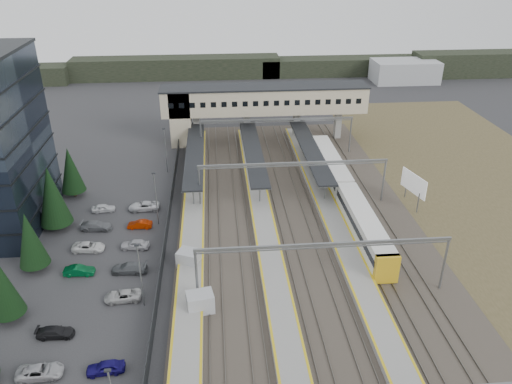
{
  "coord_description": "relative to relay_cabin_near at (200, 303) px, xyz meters",
  "views": [
    {
      "loc": [
        0.67,
        -52.77,
        36.54
      ],
      "look_at": [
        6.16,
        11.03,
        4.0
      ],
      "focal_mm": 35.0,
      "sensor_mm": 36.0,
      "label": 1
    }
  ],
  "objects": [
    {
      "name": "relay_cabin_near",
      "position": [
        0.0,
        0.0,
        0.0
      ],
      "size": [
        3.23,
        2.62,
        2.41
      ],
      "color": "#A5A7AB",
      "rests_on": "ground"
    },
    {
      "name": "rail_corridor",
      "position": [
        11.05,
        14.53,
        -0.92
      ],
      "size": [
        34.0,
        90.0,
        0.92
      ],
      "color": "#37302A",
      "rests_on": "ground"
    },
    {
      "name": "car_park",
      "position": [
        -11.55,
        3.17,
        -0.59
      ],
      "size": [
        10.6,
        44.6,
        1.3
      ],
      "color": "#A0A1A5",
      "rests_on": "ground"
    },
    {
      "name": "billboard",
      "position": [
        31.91,
        22.08,
        2.26
      ],
      "size": [
        1.63,
        5.89,
        5.14
      ],
      "color": "gray",
      "rests_on": "ground"
    },
    {
      "name": "conifer_row",
      "position": [
        -20.29,
        5.67,
        3.63
      ],
      "size": [
        4.42,
        49.82,
        9.5
      ],
      "color": "black",
      "rests_on": "ground"
    },
    {
      "name": "lampposts",
      "position": [
        -6.29,
        10.78,
        3.13
      ],
      "size": [
        0.5,
        53.25,
        8.07
      ],
      "color": "gray",
      "rests_on": "ground"
    },
    {
      "name": "canopies",
      "position": [
        8.71,
        36.53,
        2.72
      ],
      "size": [
        23.1,
        30.0,
        3.28
      ],
      "color": "black",
      "rests_on": "ground"
    },
    {
      "name": "ground",
      "position": [
        1.71,
        9.53,
        -1.2
      ],
      "size": [
        220.0,
        220.0,
        0.0
      ],
      "primitive_type": "plane",
      "color": "#2B2B2D",
      "rests_on": "ground"
    },
    {
      "name": "footbridge",
      "position": [
        9.41,
        51.53,
        6.73
      ],
      "size": [
        40.4,
        6.4,
        11.2
      ],
      "color": "#C0B593",
      "rests_on": "ground"
    },
    {
      "name": "gantries",
      "position": [
        13.71,
        12.53,
        4.79
      ],
      "size": [
        28.4,
        62.28,
        7.17
      ],
      "color": "gray",
      "rests_on": "ground"
    },
    {
      "name": "fence",
      "position": [
        -4.79,
        14.53,
        -0.2
      ],
      "size": [
        0.08,
        90.0,
        2.0
      ],
      "color": "#26282B",
      "rests_on": "ground"
    },
    {
      "name": "relay_cabin_far",
      "position": [
        -1.52,
        8.51,
        -0.03
      ],
      "size": [
        3.21,
        2.99,
        2.35
      ],
      "color": "#A5A7AB",
      "rests_on": "ground"
    },
    {
      "name": "train",
      "position": [
        21.71,
        22.61,
        0.86
      ],
      "size": [
        2.89,
        40.11,
        3.63
      ],
      "color": "silver",
      "rests_on": "ground"
    },
    {
      "name": "treeline_far",
      "position": [
        25.52,
        101.81,
        1.74
      ],
      "size": [
        170.0,
        19.0,
        7.0
      ],
      "color": "black",
      "rests_on": "ground"
    }
  ]
}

